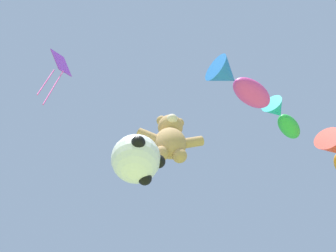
{
  "coord_description": "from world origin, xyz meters",
  "views": [
    {
      "loc": [
        0.67,
        1.0,
        1.0
      ],
      "look_at": [
        1.4,
        5.58,
        8.02
      ],
      "focal_mm": 40.0,
      "sensor_mm": 36.0,
      "label": 1
    }
  ],
  "objects_px": {
    "soccer_ball_kite": "(137,159)",
    "diamond_kite": "(59,68)",
    "fish_kite_emerald": "(283,118)",
    "teddy_bear_kite": "(170,138)",
    "fish_kite_magenta": "(239,84)"
  },
  "relations": [
    {
      "from": "soccer_ball_kite",
      "to": "diamond_kite",
      "type": "relative_size",
      "value": 0.4
    },
    {
      "from": "teddy_bear_kite",
      "to": "soccer_ball_kite",
      "type": "bearing_deg",
      "value": -162.1
    },
    {
      "from": "teddy_bear_kite",
      "to": "fish_kite_magenta",
      "type": "relative_size",
      "value": 0.78
    },
    {
      "from": "soccer_ball_kite",
      "to": "diamond_kite",
      "type": "height_order",
      "value": "diamond_kite"
    },
    {
      "from": "soccer_ball_kite",
      "to": "fish_kite_emerald",
      "type": "relative_size",
      "value": 0.68
    },
    {
      "from": "soccer_ball_kite",
      "to": "fish_kite_emerald",
      "type": "distance_m",
      "value": 6.17
    },
    {
      "from": "soccer_ball_kite",
      "to": "diamond_kite",
      "type": "distance_m",
      "value": 4.4
    },
    {
      "from": "soccer_ball_kite",
      "to": "fish_kite_magenta",
      "type": "xyz_separation_m",
      "value": [
        2.61,
        -0.43,
        3.37
      ]
    },
    {
      "from": "fish_kite_emerald",
      "to": "fish_kite_magenta",
      "type": "bearing_deg",
      "value": -145.63
    },
    {
      "from": "teddy_bear_kite",
      "to": "fish_kite_magenta",
      "type": "bearing_deg",
      "value": -20.15
    },
    {
      "from": "fish_kite_emerald",
      "to": "soccer_ball_kite",
      "type": "bearing_deg",
      "value": -168.95
    },
    {
      "from": "soccer_ball_kite",
      "to": "teddy_bear_kite",
      "type": "bearing_deg",
      "value": 17.9
    },
    {
      "from": "fish_kite_emerald",
      "to": "diamond_kite",
      "type": "bearing_deg",
      "value": -172.91
    },
    {
      "from": "teddy_bear_kite",
      "to": "fish_kite_magenta",
      "type": "xyz_separation_m",
      "value": [
        1.85,
        -0.68,
        2.1
      ]
    },
    {
      "from": "soccer_ball_kite",
      "to": "fish_kite_emerald",
      "type": "xyz_separation_m",
      "value": [
        4.53,
        0.89,
        4.09
      ]
    }
  ]
}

